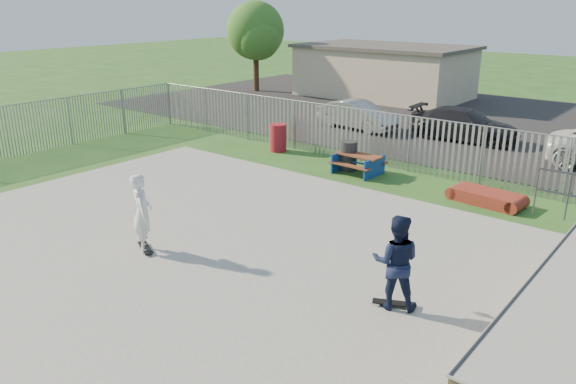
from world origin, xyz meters
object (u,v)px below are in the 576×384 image
Objects in this scene: funbox at (486,197)px; skater_navy at (396,262)px; car_silver at (358,115)px; car_dark at (464,124)px; trash_bin_red at (278,138)px; tree_left at (255,31)px; skater_white at (142,213)px; trash_bin_grey at (348,156)px; picnic_table at (358,164)px.

funbox is 1.03× the size of skater_navy.
car_silver is 4.91m from car_dark.
car_dark reaches higher than trash_bin_red.
tree_left is 3.08× the size of skater_white.
skater_navy is (6.07, -7.71, 0.57)m from trash_bin_grey.
trash_bin_grey is 0.56× the size of skater_navy.
skater_white reaches higher than car_silver.
skater_white is at bearing -89.90° from picnic_table.
skater_navy is at bearing -132.07° from skater_white.
trash_bin_grey is 9.13m from skater_white.
skater_white is (-0.33, -8.98, 0.74)m from picnic_table.
trash_bin_red is at bearing -176.44° from car_silver.
tree_left reaches higher than trash_bin_grey.
car_silver is 0.69× the size of tree_left.
funbox is 8.91m from trash_bin_red.
tree_left is (-20.27, 12.24, 3.74)m from funbox.
trash_bin_grey is 0.26× the size of car_silver.
funbox is 10.69m from car_silver.
picnic_table is 9.02m from skater_white.
picnic_table is at bearing -37.64° from tree_left.
skater_navy reaches higher than car_silver.
tree_left is 3.08× the size of skater_navy.
car_dark is (-3.75, 7.35, 0.52)m from funbox.
picnic_table is 0.55m from trash_bin_grey.
funbox is 0.49× the size of car_silver.
tree_left reaches higher than trash_bin_red.
car_dark reaches higher than picnic_table.
skater_white reaches higher than funbox.
tree_left is (-15.08, 11.89, 3.40)m from trash_bin_grey.
funbox is at bearing -5.39° from trash_bin_red.
car_dark is at bearing 122.08° from funbox.
trash_bin_grey is 6.91m from car_silver.
trash_bin_red is 0.24× the size of car_dark.
trash_bin_red is at bearing 139.16° from car_dark.
trash_bin_grey is at bearing -54.40° from skater_white.
car_dark is 2.49× the size of skater_navy.
trash_bin_grey is at bearing -144.10° from car_silver.
skater_white reaches higher than trash_bin_red.
picnic_table is 0.90× the size of skater_white.
funbox is at bearing -109.45° from skater_navy.
tree_left reaches higher than picnic_table.
trash_bin_grey is 0.56× the size of skater_white.
car_silver is 16.67m from skater_navy.
trash_bin_red is 0.59× the size of skater_white.
skater_white is at bearing -88.88° from trash_bin_grey.
trash_bin_grey is at bearing -178.84° from funbox.
skater_white is (15.26, -21.00, -2.83)m from tree_left.
trash_bin_red is 0.59× the size of skater_navy.
funbox is (4.68, -0.22, -0.17)m from picnic_table.
picnic_table reaches higher than funbox.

